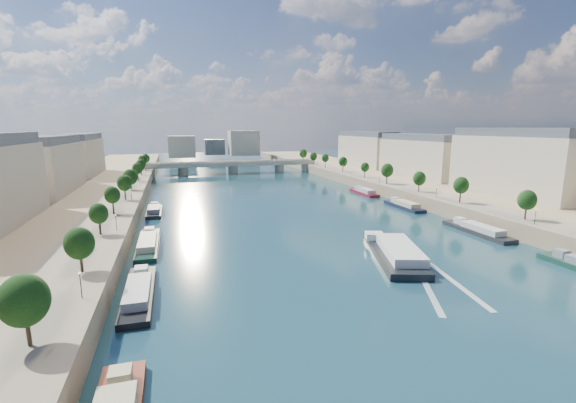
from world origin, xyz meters
TOP-DOWN VIEW (x-y plane):
  - ground at (0.00, 100.00)m, footprint 700.00×700.00m
  - quay_left at (-72.00, 100.00)m, footprint 44.00×520.00m
  - quay_right at (72.00, 100.00)m, footprint 44.00×520.00m
  - pave_left at (-57.00, 100.00)m, footprint 14.00×520.00m
  - pave_right at (57.00, 100.00)m, footprint 14.00×520.00m
  - trees_left at (-55.00, 102.00)m, footprint 4.80×268.80m
  - trees_right at (55.00, 110.00)m, footprint 4.80×268.80m
  - lamps_left at (-52.50, 90.00)m, footprint 0.36×200.36m
  - lamps_right at (52.50, 105.00)m, footprint 0.36×200.36m
  - buildings_left at (-85.00, 112.00)m, footprint 16.00×226.00m
  - buildings_right at (85.00, 112.00)m, footprint 16.00×226.00m
  - skyline at (3.19, 319.52)m, footprint 79.00×42.00m
  - bridge at (0.00, 223.77)m, footprint 112.00×12.00m
  - tour_barge at (11.00, 45.52)m, footprint 18.02×32.20m
  - wake at (11.00, 29.00)m, footprint 15.53×25.75m
  - moored_barges_left at (-45.50, 41.46)m, footprint 5.00×153.34m
  - moored_barges_right at (45.50, 55.37)m, footprint 5.00×161.25m

SIDE VIEW (x-z plane):
  - ground at x=0.00m, z-range 0.00..0.00m
  - wake at x=11.00m, z-range 0.00..0.04m
  - moored_barges_left at x=-45.50m, z-range -0.96..2.64m
  - moored_barges_right at x=45.50m, z-range -0.96..2.64m
  - tour_barge at x=11.00m, z-range -0.87..3.33m
  - quay_left at x=-72.00m, z-range 0.00..5.00m
  - quay_right at x=72.00m, z-range 0.00..5.00m
  - pave_left at x=-57.00m, z-range 5.00..5.10m
  - pave_right at x=57.00m, z-range 5.00..5.10m
  - bridge at x=0.00m, z-range 1.01..9.16m
  - lamps_left at x=-52.50m, z-range 5.64..9.92m
  - lamps_right at x=52.50m, z-range 5.64..9.92m
  - trees_left at x=-55.00m, z-range 6.35..14.61m
  - trees_right at x=55.00m, z-range 6.35..14.61m
  - skyline at x=3.19m, z-range 3.66..25.66m
  - buildings_left at x=-85.00m, z-range 4.85..28.05m
  - buildings_right at x=85.00m, z-range 4.85..28.05m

